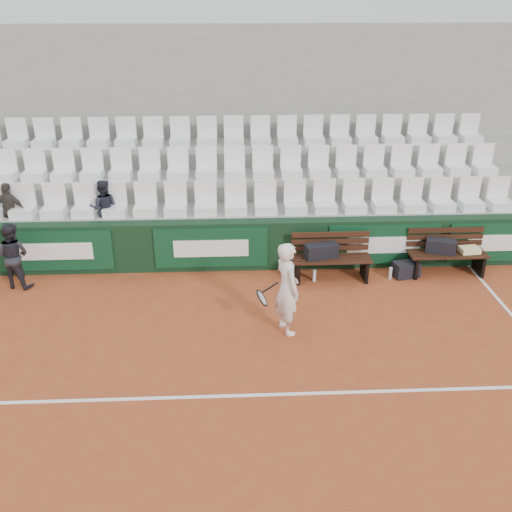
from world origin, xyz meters
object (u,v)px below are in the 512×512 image
at_px(bench_left, 331,268).
at_px(bench_right, 446,263).
at_px(spectator_b, 6,189).
at_px(spectator_c, 101,187).
at_px(water_bottle_far, 390,273).
at_px(ball_kid, 13,256).
at_px(sports_bag_left, 321,251).
at_px(water_bottle_near, 314,276).
at_px(sports_bag_ground, 406,269).
at_px(tennis_player, 287,288).
at_px(sports_bag_right, 441,246).

bearing_deg(bench_left, bench_right, 2.87).
bearing_deg(spectator_b, spectator_c, -169.75).
bearing_deg(spectator_c, water_bottle_far, 164.93).
bearing_deg(ball_kid, bench_left, -165.64).
xyz_separation_m(bench_right, sports_bag_left, (-2.49, -0.08, 0.36)).
xyz_separation_m(water_bottle_near, water_bottle_far, (1.48, 0.03, 0.00)).
xyz_separation_m(sports_bag_left, sports_bag_ground, (1.68, 0.00, -0.43)).
bearing_deg(bench_right, spectator_c, 171.79).
distance_m(water_bottle_far, tennis_player, 2.87).
bearing_deg(water_bottle_near, sports_bag_right, 5.43).
bearing_deg(sports_bag_ground, bench_right, 5.50).
bearing_deg(sports_bag_left, tennis_player, -114.59).
relative_size(water_bottle_near, ball_kid, 0.19).
relative_size(sports_bag_right, spectator_b, 0.50).
height_order(sports_bag_left, tennis_player, tennis_player).
xyz_separation_m(sports_bag_left, water_bottle_far, (1.35, -0.09, -0.46)).
xyz_separation_m(sports_bag_right, ball_kid, (-8.08, -0.17, 0.06)).
height_order(bench_right, water_bottle_far, bench_right).
bearing_deg(bench_left, water_bottle_near, -166.32).
bearing_deg(sports_bag_left, sports_bag_ground, 0.00).
distance_m(sports_bag_left, water_bottle_near, 0.50).
distance_m(sports_bag_right, sports_bag_ground, 0.80).
relative_size(spectator_b, spectator_c, 0.97).
height_order(spectator_b, spectator_c, spectator_c).
xyz_separation_m(bench_left, spectator_c, (-4.42, 1.08, 1.36)).
xyz_separation_m(bench_right, sports_bag_ground, (-0.81, -0.08, -0.08)).
distance_m(sports_bag_ground, ball_kid, 7.43).
bearing_deg(bench_right, sports_bag_ground, -174.50).
height_order(tennis_player, ball_kid, tennis_player).
height_order(tennis_player, spectator_b, spectator_b).
xyz_separation_m(bench_right, tennis_player, (-3.32, -1.90, 0.56)).
bearing_deg(sports_bag_ground, tennis_player, -144.07).
height_order(sports_bag_left, spectator_c, spectator_c).
height_order(sports_bag_left, sports_bag_right, sports_bag_left).
bearing_deg(sports_bag_ground, water_bottle_far, -165.10).
bearing_deg(bench_right, spectator_b, 173.54).
bearing_deg(sports_bag_ground, spectator_b, 172.31).
bearing_deg(sports_bag_left, spectator_b, 170.21).
xyz_separation_m(sports_bag_ground, ball_kid, (-7.41, -0.05, 0.49)).
relative_size(water_bottle_far, spectator_b, 0.21).
relative_size(sports_bag_ground, tennis_player, 0.31).
height_order(bench_right, spectator_c, spectator_c).
distance_m(tennis_player, ball_kid, 5.21).
bearing_deg(ball_kid, water_bottle_near, -166.45).
bearing_deg(tennis_player, water_bottle_far, 38.44).
xyz_separation_m(bench_right, ball_kid, (-8.22, -0.13, 0.41)).
xyz_separation_m(sports_bag_left, ball_kid, (-5.73, -0.05, 0.05)).
distance_m(sports_bag_right, spectator_c, 6.71).
distance_m(bench_right, spectator_c, 6.92).
relative_size(bench_left, spectator_b, 1.33).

